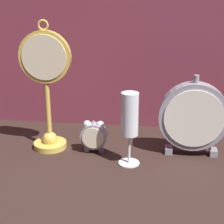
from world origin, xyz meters
name	(u,v)px	position (x,y,z in m)	size (l,w,h in m)	color
ground_plane	(108,172)	(0.00, 0.00, 0.00)	(4.00, 4.00, 0.00)	black
fabric_backdrop_drape	(122,13)	(0.00, 0.33, 0.36)	(1.61, 0.01, 0.72)	brown
pocket_watch_on_stand	(47,89)	(-0.18, 0.12, 0.18)	(0.14, 0.09, 0.36)	gold
alarm_clock_twin_bell	(94,135)	(-0.05, 0.11, 0.05)	(0.07, 0.03, 0.09)	gray
mantel_clock_silver	(193,117)	(0.21, 0.13, 0.11)	(0.19, 0.04, 0.22)	gray
champagne_flute	(130,119)	(0.05, 0.05, 0.12)	(0.06, 0.06, 0.19)	silver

